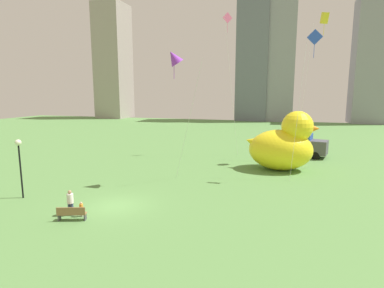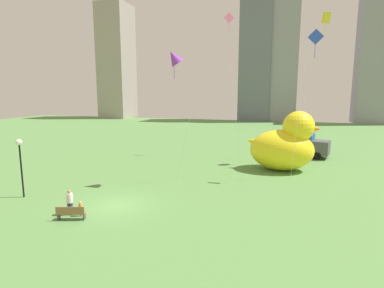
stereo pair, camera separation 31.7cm
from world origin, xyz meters
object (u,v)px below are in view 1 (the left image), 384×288
person_child (81,209)px  kite_pink (228,26)px  park_bench (72,213)px  box_truck (297,144)px  giant_inflatable_duck (283,145)px  lamppost (19,154)px  kite_purple (174,58)px  kite_yellow (324,19)px  person_adult (70,202)px  kite_blue (313,45)px

person_child → kite_pink: (5.14, 22.62, 15.09)m
park_bench → box_truck: box_truck is taller
giant_inflatable_duck → person_child: bearing=-126.7°
giant_inflatable_duck → lamppost: (-18.58, -14.46, 0.80)m
park_bench → person_child: bearing=75.9°
kite_purple → kite_pink: 15.34m
box_truck → kite_yellow: 14.43m
person_adult → box_truck: bearing=58.8°
kite_blue → kite_pink: kite_pink is taller
person_adult → kite_blue: 22.43m
box_truck → kite_blue: kite_blue is taller
giant_inflatable_duck → person_adult: bearing=-128.4°
kite_purple → kite_pink: size_ratio=0.66×
kite_blue → kite_yellow: 8.74m
lamppost → kite_yellow: (22.07, 18.74, 11.97)m
kite_pink → box_truck: bearing=9.6°
giant_inflatable_duck → kite_purple: (-8.76, -8.04, 8.01)m
park_bench → person_child: person_child is taller
person_child → kite_yellow: bearing=52.8°
person_child → person_adult: bearing=-179.2°
person_adult → kite_blue: kite_blue is taller
box_truck → kite_blue: size_ratio=0.53×
park_bench → person_child: (0.18, 0.72, 0.06)m
kite_purple → kite_yellow: (12.25, 12.32, 4.77)m
kite_pink → kite_purple: bearing=-97.0°
kite_blue → kite_yellow: size_ratio=0.81×
box_truck → kite_yellow: size_ratio=0.43×
lamppost → giant_inflatable_duck: bearing=37.9°
box_truck → kite_purple: bearing=-123.4°
person_adult → box_truck: size_ratio=0.24×
park_bench → kite_pink: (5.32, 23.34, 15.15)m
person_child → kite_blue: (14.14, 12.74, 11.23)m
lamppost → kite_pink: kite_pink is taller
lamppost → kite_pink: 26.77m
person_child → lamppost: lamppost is taller
park_bench → kite_purple: size_ratio=0.16×
park_bench → kite_yellow: size_ratio=0.11×
giant_inflatable_duck → kite_pink: bearing=137.8°
person_adult → kite_purple: kite_purple is taller
park_bench → person_child: 0.75m
giant_inflatable_duck → kite_pink: 16.12m
kite_pink → kite_yellow: 10.70m
kite_pink → person_child: bearing=-102.8°
park_bench → kite_purple: bearing=68.3°
lamppost → kite_blue: kite_blue is taller
kite_pink → lamppost: bearing=-119.1°
person_adult → giant_inflatable_duck: bearing=51.6°
kite_blue → kite_pink: bearing=132.3°
park_bench → kite_purple: (3.56, 8.97, 10.09)m
giant_inflatable_duck → box_truck: giant_inflatable_duck is taller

